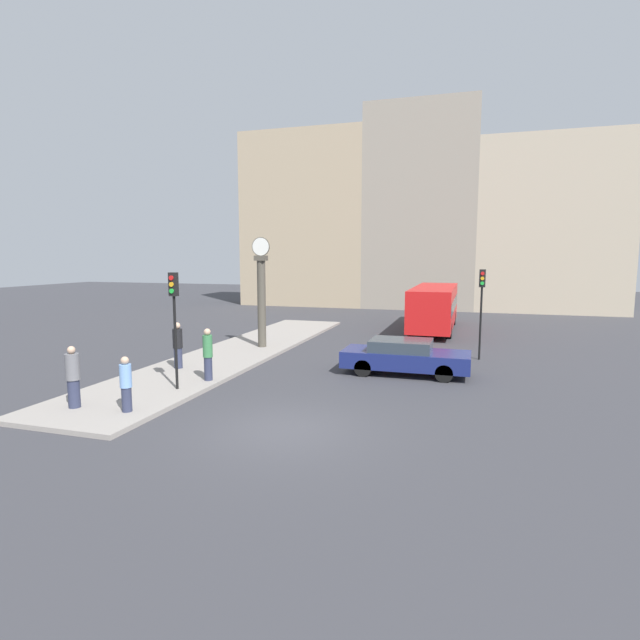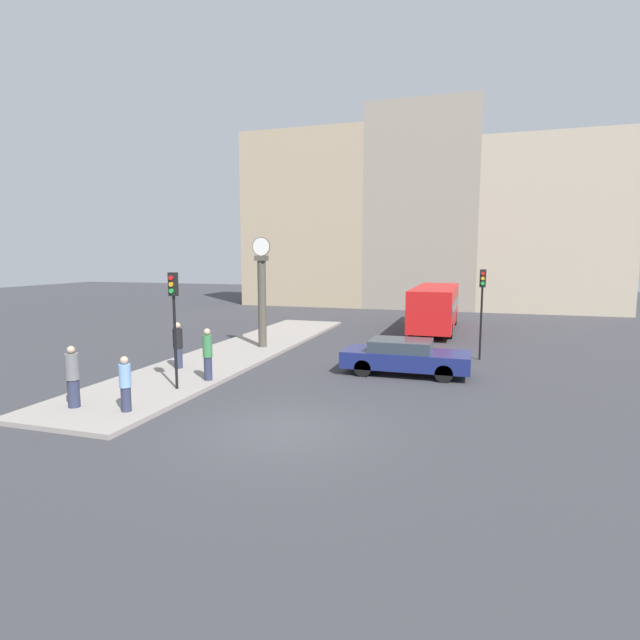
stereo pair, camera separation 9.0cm
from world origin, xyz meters
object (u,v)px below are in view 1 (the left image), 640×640
traffic_light_near (174,306)px  pedestrian_black_jacket (178,345)px  pedestrian_blue_stripe (126,384)px  pedestrian_grey_jacket (73,377)px  bus_distant (434,305)px  street_clock (261,295)px  sedan_car (405,356)px  traffic_light_far (482,296)px  pedestrian_green_hoodie (208,354)px

traffic_light_near → pedestrian_black_jacket: (-1.69, 2.70, -1.84)m
traffic_light_near → pedestrian_blue_stripe: size_ratio=2.43×
pedestrian_blue_stripe → pedestrian_grey_jacket: bearing=-175.9°
bus_distant → pedestrian_black_jacket: 16.57m
street_clock → traffic_light_near: bearing=-86.9°
sedan_car → pedestrian_blue_stripe: pedestrian_blue_stripe is taller
traffic_light_near → traffic_light_far: traffic_light_near is taller
bus_distant → pedestrian_green_hoodie: bearing=-113.1°
traffic_light_near → pedestrian_grey_jacket: size_ratio=2.13×
traffic_light_far → bus_distant: bearing=107.4°
bus_distant → pedestrian_black_jacket: bus_distant is taller
sedan_car → bus_distant: bearing=89.1°
traffic_light_far → street_clock: 10.04m
traffic_light_near → street_clock: (-0.44, 7.95, -0.25)m
sedan_car → pedestrian_blue_stripe: size_ratio=3.02×
traffic_light_near → pedestrian_grey_jacket: bearing=-122.6°
pedestrian_black_jacket → pedestrian_grey_jacket: 5.34m
pedestrian_black_jacket → pedestrian_blue_stripe: bearing=-71.9°
pedestrian_blue_stripe → pedestrian_black_jacket: bearing=108.1°
sedan_car → pedestrian_black_jacket: bearing=-165.6°
sedan_car → pedestrian_grey_jacket: size_ratio=2.65×
traffic_light_far → street_clock: street_clock is taller
pedestrian_grey_jacket → traffic_light_near: bearing=57.4°
pedestrian_black_jacket → bus_distant: bearing=58.3°
pedestrian_blue_stripe → pedestrian_green_hoodie: size_ratio=0.86×
bus_distant → traffic_light_near: (-7.01, -16.79, 1.36)m
street_clock → pedestrian_grey_jacket: bearing=-96.8°
pedestrian_black_jacket → pedestrian_green_hoodie: bearing=-33.1°
traffic_light_near → pedestrian_grey_jacket: traffic_light_near is taller
bus_distant → traffic_light_far: (2.58, -8.24, 1.28)m
traffic_light_near → pedestrian_black_jacket: size_ratio=2.12×
traffic_light_near → pedestrian_blue_stripe: bearing=-89.6°
bus_distant → pedestrian_blue_stripe: (-6.99, -19.31, -0.59)m
pedestrian_black_jacket → pedestrian_blue_stripe: 5.49m
pedestrian_grey_jacket → sedan_car: bearing=41.4°
street_clock → pedestrian_grey_jacket: size_ratio=2.91×
pedestrian_black_jacket → pedestrian_green_hoodie: size_ratio=0.98×
traffic_light_far → street_clock: (-10.02, -0.60, -0.17)m
street_clock → pedestrian_green_hoodie: (0.84, -6.62, -1.56)m
traffic_light_far → pedestrian_green_hoodie: bearing=-141.8°
traffic_light_near → traffic_light_far: bearing=41.7°
sedan_car → pedestrian_blue_stripe: bearing=-132.6°
bus_distant → street_clock: street_clock is taller
bus_distant → pedestrian_grey_jacket: 21.30m
traffic_light_far → pedestrian_blue_stripe: bearing=-130.8°
sedan_car → pedestrian_green_hoodie: 7.34m
sedan_car → bus_distant: 11.95m
pedestrian_black_jacket → pedestrian_green_hoodie: (2.10, -1.36, 0.03)m
bus_distant → street_clock: bearing=-130.1°
traffic_light_far → pedestrian_blue_stripe: traffic_light_far is taller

